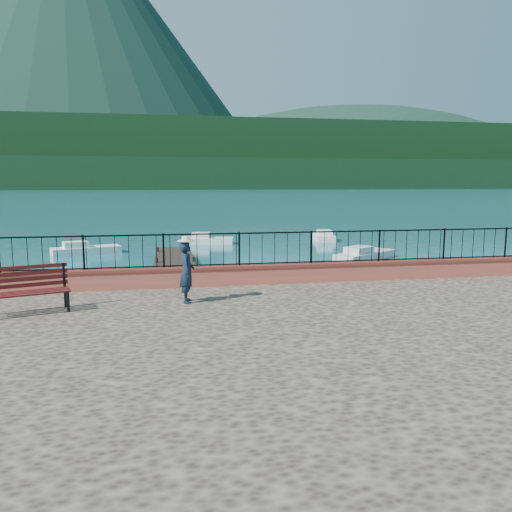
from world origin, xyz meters
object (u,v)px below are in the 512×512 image
object	(u,v)px
park_bench	(25,300)
boat_0	(50,284)
person	(187,272)
boat_1	(358,273)
boat_3	(86,247)
boat_4	(208,238)
boat_2	(365,252)
boat_5	(323,234)

from	to	relation	value
park_bench	boat_0	distance (m)	7.68
person	boat_1	size ratio (longest dim) A/B	0.41
boat_0	boat_1	distance (m)	12.38
boat_3	boat_4	world-z (taller)	same
boat_2	boat_5	world-z (taller)	same
boat_0	boat_5	distance (m)	22.20
boat_4	boat_5	size ratio (longest dim) A/B	1.03
boat_0	boat_3	distance (m)	11.09
boat_0	boat_2	distance (m)	16.30
person	boat_4	xyz separation A→B (m)	(2.41, 21.81, -1.58)
boat_1	boat_4	bearing A→B (deg)	105.31
boat_4	boat_5	distance (m)	8.61
boat_0	boat_5	xyz separation A→B (m)	(15.83, 15.57, 0.00)
person	boat_3	distance (m)	18.93
boat_4	person	bearing A→B (deg)	-85.62
park_bench	person	size ratio (longest dim) A/B	1.32
boat_4	boat_1	bearing A→B (deg)	-59.91
park_bench	boat_5	xyz separation A→B (m)	(14.73, 23.08, -1.12)
person	boat_2	size ratio (longest dim) A/B	0.37
park_bench	boat_5	size ratio (longest dim) A/B	0.62
boat_0	boat_3	world-z (taller)	same
person	boat_3	size ratio (longest dim) A/B	0.40
boat_4	boat_5	world-z (taller)	same
boat_3	boat_5	xyz separation A→B (m)	(16.12, 4.48, 0.00)
boat_5	boat_3	bearing A→B (deg)	114.00
boat_3	boat_5	bearing A→B (deg)	-3.55
boat_2	boat_3	world-z (taller)	same
boat_2	boat_4	size ratio (longest dim) A/B	1.24
park_bench	boat_4	distance (m)	23.12
boat_5	person	bearing A→B (deg)	162.58
person	boat_0	world-z (taller)	person
person	boat_5	xyz separation A→B (m)	(10.99, 22.63, -1.58)
person	boat_1	bearing A→B (deg)	-41.47
boat_1	boat_2	size ratio (longest dim) A/B	0.89
park_bench	boat_3	size ratio (longest dim) A/B	0.53
person	boat_3	xyz separation A→B (m)	(-5.13, 18.15, -1.58)
person	boat_5	bearing A→B (deg)	-21.36
boat_5	boat_4	bearing A→B (deg)	103.96
boat_4	park_bench	bearing A→B (deg)	-94.77
boat_2	boat_3	bearing A→B (deg)	127.46
person	boat_0	size ratio (longest dim) A/B	0.37
boat_4	boat_3	bearing A→B (deg)	-143.47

